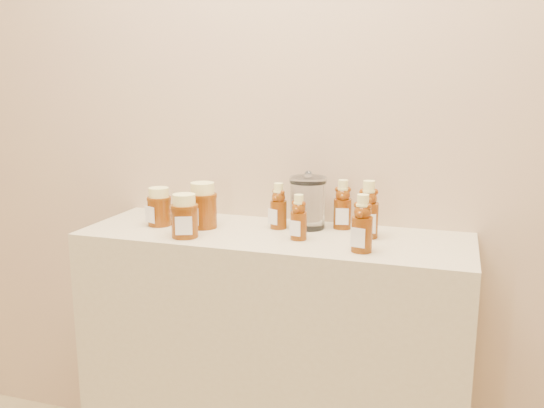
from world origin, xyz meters
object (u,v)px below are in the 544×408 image
(bear_bottle_back_left, at_px, (279,203))
(bear_bottle_front_left, at_px, (299,214))
(display_table, at_px, (273,367))
(glass_canister, at_px, (308,200))
(honey_jar_left, at_px, (159,207))

(bear_bottle_back_left, distance_m, bear_bottle_front_left, 0.14)
(bear_bottle_front_left, bearing_deg, display_table, 166.70)
(bear_bottle_back_left, xyz_separation_m, glass_canister, (0.09, 0.03, 0.01))
(bear_bottle_front_left, bearing_deg, honey_jar_left, -173.39)
(display_table, relative_size, glass_canister, 6.68)
(honey_jar_left, bearing_deg, display_table, 25.73)
(glass_canister, bearing_deg, honey_jar_left, -166.25)
(display_table, height_order, glass_canister, glass_canister)
(display_table, distance_m, honey_jar_left, 0.64)
(bear_bottle_front_left, distance_m, glass_canister, 0.14)
(display_table, distance_m, glass_canister, 0.56)
(bear_bottle_back_left, bearing_deg, display_table, -61.79)
(bear_bottle_back_left, xyz_separation_m, honey_jar_left, (-0.38, -0.08, -0.02))
(bear_bottle_back_left, relative_size, bear_bottle_front_left, 1.08)
(display_table, relative_size, bear_bottle_front_left, 7.84)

